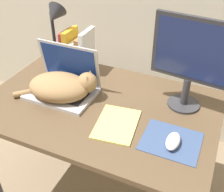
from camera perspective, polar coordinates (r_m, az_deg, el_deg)
name	(u,v)px	position (r m, az deg, el deg)	size (l,w,h in m)	color
desk	(100,115)	(1.49, -2.39, -3.93)	(1.19, 0.77, 0.70)	brown
laptop	(64,84)	(1.52, -9.74, 2.32)	(0.35, 0.25, 0.26)	#B7B7BC
cat	(62,87)	(1.47, -10.14, 1.91)	(0.42, 0.28, 0.15)	#99754C
external_monitor	(192,59)	(1.34, 15.88, 7.32)	(0.38, 0.16, 0.46)	#333338
mousepad	(171,141)	(1.26, 11.91, -8.93)	(0.25, 0.22, 0.00)	#384C75
computer_mouse	(173,141)	(1.23, 12.28, -8.94)	(0.06, 0.11, 0.04)	silver
book_row	(77,52)	(1.71, -7.07, 8.95)	(0.17, 0.15, 0.26)	maroon
desk_lamp	(55,25)	(1.70, -11.55, 13.89)	(0.17, 0.17, 0.40)	#28282D
notepad	(117,124)	(1.31, 0.96, -5.70)	(0.21, 0.27, 0.01)	#E5DB6B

